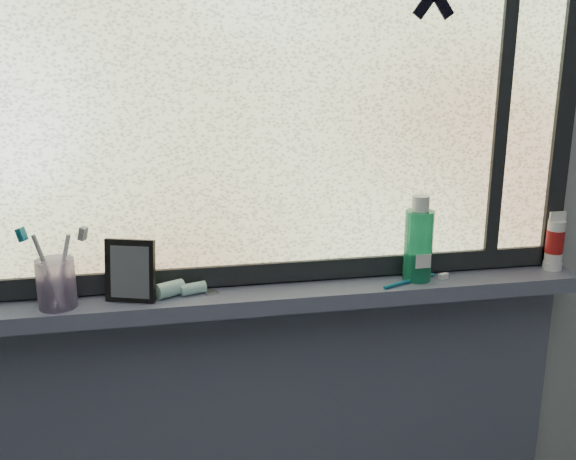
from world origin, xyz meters
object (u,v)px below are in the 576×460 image
(cream_tube, at_px, (555,239))
(toothbrush_cup, at_px, (56,283))
(vanity_mirror, at_px, (130,271))
(mouthwash_bottle, at_px, (419,238))

(cream_tube, bearing_deg, toothbrush_cup, -179.04)
(vanity_mirror, bearing_deg, mouthwash_bottle, 19.29)
(cream_tube, bearing_deg, mouthwash_bottle, -179.17)
(vanity_mirror, xyz_separation_m, cream_tube, (1.10, 0.01, 0.01))
(vanity_mirror, height_order, toothbrush_cup, vanity_mirror)
(mouthwash_bottle, height_order, cream_tube, mouthwash_bottle)
(vanity_mirror, bearing_deg, toothbrush_cup, -158.39)
(toothbrush_cup, distance_m, cream_tube, 1.26)
(vanity_mirror, distance_m, cream_tube, 1.10)
(vanity_mirror, xyz_separation_m, mouthwash_bottle, (0.71, 0.01, 0.04))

